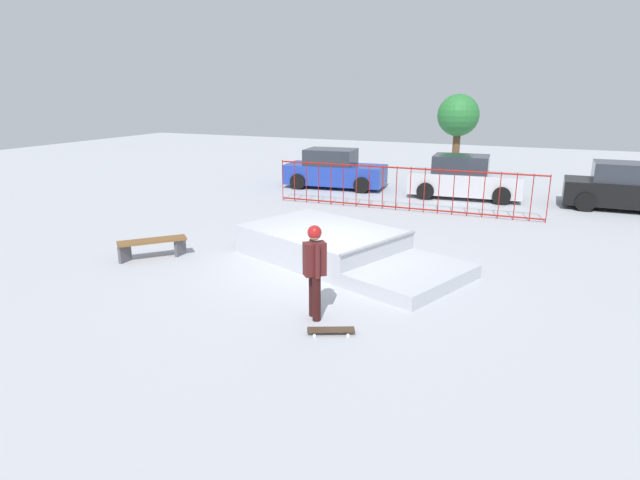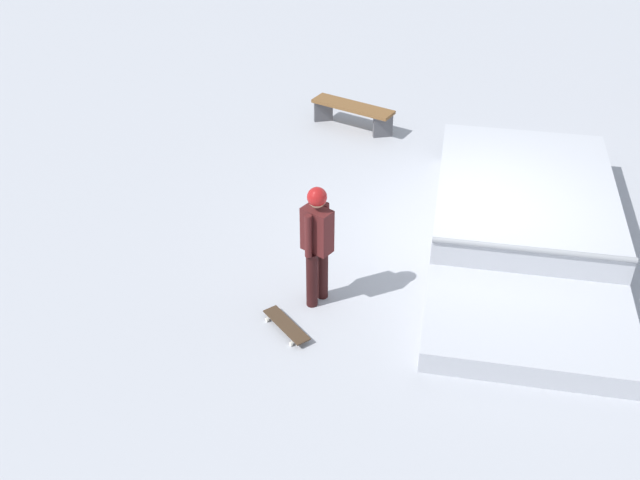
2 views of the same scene
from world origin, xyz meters
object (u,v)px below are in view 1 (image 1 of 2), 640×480
object	(u,v)px
parked_car_blue	(334,170)
skater	(315,265)
park_bench	(153,244)
parked_car_black	(628,189)
parked_car_silver	(464,179)
skate_ramp	(336,247)
distant_tree	(458,117)
skateboard	(331,330)

from	to	relation	value
parked_car_blue	skater	bearing A→B (deg)	-74.83
park_bench	parked_car_black	distance (m)	15.53
parked_car_silver	skate_ramp	bearing A→B (deg)	-103.92
distant_tree	skater	bearing A→B (deg)	-88.20
skate_ramp	park_bench	xyz separation A→B (m)	(-4.12, -1.70, 0.04)
park_bench	parked_car_silver	world-z (taller)	parked_car_silver
skateboard	parked_car_silver	bearing A→B (deg)	64.28
skateboard	park_bench	size ratio (longest dim) A/B	0.56
parked_car_black	park_bench	bearing A→B (deg)	-136.12
park_bench	parked_car_blue	world-z (taller)	parked_car_blue
park_bench	parked_car_black	xyz separation A→B (m)	(11.11, 10.83, 0.37)
parked_car_blue	distant_tree	distance (m)	6.62
parked_car_silver	parked_car_black	xyz separation A→B (m)	(5.45, 0.14, 0.00)
parked_car_silver	park_bench	bearing A→B (deg)	-122.08
skater	parked_car_blue	xyz separation A→B (m)	(-4.68, 12.24, -0.28)
parked_car_silver	parked_car_blue	bearing A→B (deg)	175.95
skater	distant_tree	xyz separation A→B (m)	(-0.53, 16.97, 1.77)
distant_tree	parked_car_blue	bearing A→B (deg)	-131.20
skate_ramp	skateboard	xyz separation A→B (m)	(1.43, -3.74, -0.24)
skater	distant_tree	distance (m)	17.07
skate_ramp	parked_car_black	size ratio (longest dim) A/B	1.45
skater	parked_car_silver	world-z (taller)	skater
parked_car_blue	parked_car_black	size ratio (longest dim) A/B	1.03
parked_car_blue	parked_car_silver	bearing A→B (deg)	-5.64
park_bench	distant_tree	world-z (taller)	distant_tree
skateboard	skate_ramp	bearing A→B (deg)	85.75
skate_ramp	parked_car_blue	distance (m)	9.75
skater	skateboard	size ratio (longest dim) A/B	2.13
skater	distant_tree	size ratio (longest dim) A/B	0.46
parked_car_blue	parked_car_silver	distance (m)	5.31
skate_ramp	parked_car_silver	size ratio (longest dim) A/B	1.42
skateboard	distant_tree	xyz separation A→B (m)	(-1.05, 17.46, 2.71)
skater	parked_car_black	xyz separation A→B (m)	(6.08, 12.39, -0.28)
distant_tree	skateboard	bearing A→B (deg)	-86.55
skater	parked_car_blue	world-z (taller)	skater
parked_car_silver	parked_car_black	size ratio (longest dim) A/B	1.02
skate_ramp	skateboard	size ratio (longest dim) A/B	7.38
skate_ramp	park_bench	world-z (taller)	skate_ramp
skateboard	parked_car_blue	distance (m)	13.76
parked_car_blue	parked_car_black	xyz separation A→B (m)	(10.76, 0.15, 0.00)
park_bench	parked_car_silver	xyz separation A→B (m)	(5.67, 10.69, 0.37)
skate_ramp	distant_tree	world-z (taller)	distant_tree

